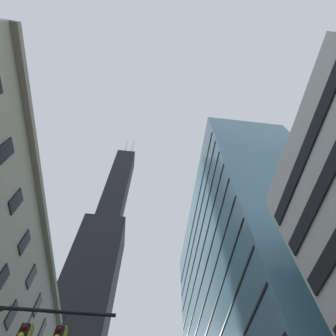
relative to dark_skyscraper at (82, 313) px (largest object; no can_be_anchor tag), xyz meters
name	(u,v)px	position (x,y,z in m)	size (l,w,h in m)	color
dark_skyscraper	(82,313)	(0.00, 0.00, 0.00)	(24.67, 24.67, 186.84)	black
glass_office_midrise	(254,311)	(36.30, -47.40, -26.45)	(15.91, 43.28, 54.96)	teal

